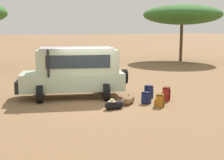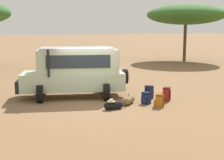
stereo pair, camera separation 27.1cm
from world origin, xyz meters
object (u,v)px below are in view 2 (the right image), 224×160
object	(u,v)px
acacia_tree_far_right	(186,15)
backpack_near_rear_wheel	(149,92)
safari_vehicle	(75,71)
backpack_beside_front_wheel	(146,98)
backpack_outermost	(159,101)
duffel_bag_soft_canvas	(129,100)
backpack_cluster_center	(166,94)
duffel_bag_low_black_case	(113,105)

from	to	relation	value
acacia_tree_far_right	backpack_near_rear_wheel	bearing A→B (deg)	-135.05
safari_vehicle	backpack_beside_front_wheel	size ratio (longest dim) A/B	10.36
backpack_outermost	duffel_bag_soft_canvas	bearing A→B (deg)	131.26
backpack_beside_front_wheel	backpack_near_rear_wheel	bearing A→B (deg)	48.81
backpack_near_rear_wheel	duffel_bag_soft_canvas	world-z (taller)	backpack_near_rear_wheel
backpack_beside_front_wheel	backpack_cluster_center	xyz separation A→B (m)	(1.12, 0.01, 0.06)
safari_vehicle	backpack_near_rear_wheel	xyz separation A→B (m)	(3.03, -1.97, -0.99)
backpack_outermost	duffel_bag_low_black_case	world-z (taller)	backpack_outermost
safari_vehicle	backpack_cluster_center	size ratio (longest dim) A/B	8.40
duffel_bag_soft_canvas	acacia_tree_far_right	distance (m)	20.29
backpack_beside_front_wheel	acacia_tree_far_right	xyz separation A→B (m)	(13.72, 13.80, 4.47)
backpack_outermost	duffel_bag_soft_canvas	distance (m)	1.40
backpack_outermost	acacia_tree_far_right	xyz separation A→B (m)	(13.53, 14.55, 4.45)
safari_vehicle	acacia_tree_far_right	bearing A→B (deg)	34.49
safari_vehicle	backpack_near_rear_wheel	size ratio (longest dim) A/B	8.57
backpack_outermost	acacia_tree_far_right	distance (m)	20.36
acacia_tree_far_right	duffel_bag_soft_canvas	bearing A→B (deg)	-136.96
backpack_beside_front_wheel	backpack_cluster_center	distance (m)	1.12
backpack_cluster_center	duffel_bag_soft_canvas	distance (m)	1.88
backpack_beside_front_wheel	backpack_near_rear_wheel	world-z (taller)	backpack_near_rear_wheel
backpack_cluster_center	backpack_near_rear_wheel	size ratio (longest dim) A/B	1.02
backpack_outermost	duffel_bag_low_black_case	size ratio (longest dim) A/B	0.65
backpack_near_rear_wheel	acacia_tree_far_right	xyz separation A→B (m)	(13.02, 12.99, 4.41)
backpack_near_rear_wheel	duffel_bag_low_black_case	bearing A→B (deg)	-157.82
duffel_bag_soft_canvas	safari_vehicle	bearing A→B (deg)	122.77
duffel_bag_low_black_case	backpack_near_rear_wheel	bearing A→B (deg)	22.18
backpack_beside_front_wheel	backpack_outermost	xyz separation A→B (m)	(0.19, -0.75, 0.01)
backpack_beside_front_wheel	duffel_bag_soft_canvas	bearing A→B (deg)	157.84
backpack_cluster_center	backpack_near_rear_wheel	xyz separation A→B (m)	(-0.42, 0.79, -0.01)
duffel_bag_soft_canvas	backpack_beside_front_wheel	bearing A→B (deg)	-22.16
safari_vehicle	duffel_bag_soft_canvas	xyz separation A→B (m)	(1.59, -2.47, -1.12)
backpack_near_rear_wheel	duffel_bag_low_black_case	xyz separation A→B (m)	(-2.45, -1.00, -0.13)
backpack_near_rear_wheel	duffel_bag_soft_canvas	xyz separation A→B (m)	(-1.43, -0.50, -0.13)
duffel_bag_low_black_case	backpack_outermost	bearing A→B (deg)	-15.88
backpack_cluster_center	acacia_tree_far_right	xyz separation A→B (m)	(12.60, 13.78, 4.41)
safari_vehicle	acacia_tree_far_right	xyz separation A→B (m)	(16.05, 11.02, 3.43)
safari_vehicle	duffel_bag_soft_canvas	bearing A→B (deg)	-57.23
backpack_outermost	duffel_bag_low_black_case	distance (m)	2.02
duffel_bag_low_black_case	backpack_cluster_center	bearing A→B (deg)	4.24
backpack_near_rear_wheel	backpack_outermost	distance (m)	1.64
safari_vehicle	backpack_beside_front_wheel	xyz separation A→B (m)	(2.33, -2.77, -1.04)
duffel_bag_soft_canvas	acacia_tree_far_right	size ratio (longest dim) A/B	0.10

